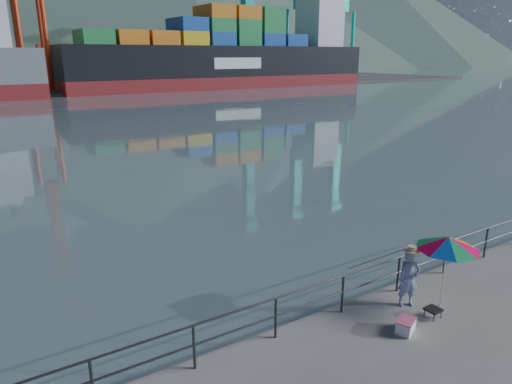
% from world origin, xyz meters
% --- Properties ---
extents(far_dock, '(200.00, 40.00, 0.40)m').
position_xyz_m(far_dock, '(10.00, 93.00, 0.00)').
color(far_dock, '#514F4C').
rests_on(far_dock, ground).
extents(guardrail, '(22.00, 0.06, 1.03)m').
position_xyz_m(guardrail, '(0.00, 1.70, 0.52)').
color(guardrail, '#2D3033').
rests_on(guardrail, ground).
extents(port_cranes, '(116.00, 28.00, 38.40)m').
position_xyz_m(port_cranes, '(31.00, 84.00, 16.00)').
color(port_cranes, red).
rests_on(port_cranes, ground).
extents(container_stacks, '(58.00, 5.40, 7.80)m').
position_xyz_m(container_stacks, '(34.58, 93.59, 2.76)').
color(container_stacks, gray).
rests_on(container_stacks, ground).
extents(fisherman, '(0.65, 0.55, 1.50)m').
position_xyz_m(fisherman, '(2.63, 1.06, 0.75)').
color(fisherman, '#34579C').
rests_on(fisherman, ground).
extents(beach_umbrella, '(1.74, 1.74, 1.91)m').
position_xyz_m(beach_umbrella, '(3.32, 0.57, 1.75)').
color(beach_umbrella, white).
rests_on(beach_umbrella, ground).
extents(folding_stool, '(0.36, 0.36, 0.23)m').
position_xyz_m(folding_stool, '(2.74, 0.34, 0.12)').
color(folding_stool, black).
rests_on(folding_stool, ground).
extents(cooler_bag, '(0.59, 0.51, 0.29)m').
position_xyz_m(cooler_bag, '(1.68, 0.28, 0.14)').
color(cooler_bag, white).
rests_on(cooler_bag, ground).
extents(fishing_rod, '(0.23, 1.78, 1.26)m').
position_xyz_m(fishing_rod, '(2.51, 2.10, 0.00)').
color(fishing_rod, black).
rests_on(fishing_rod, ground).
extents(container_ship, '(61.36, 10.23, 18.10)m').
position_xyz_m(container_ship, '(39.54, 75.82, 5.82)').
color(container_ship, maroon).
rests_on(container_ship, ground).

